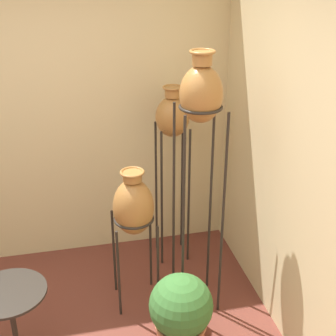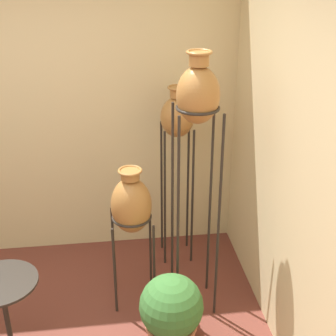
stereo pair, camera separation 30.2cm
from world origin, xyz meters
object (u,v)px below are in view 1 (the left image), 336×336
at_px(potted_plant, 181,312).
at_px(vase_stand_tall, 201,102).
at_px(vase_stand_medium, 172,121).
at_px(side_table, 12,314).
at_px(vase_stand_short, 133,208).

bearing_deg(potted_plant, vase_stand_tall, 62.22).
relative_size(vase_stand_tall, vase_stand_medium, 1.25).
bearing_deg(vase_stand_medium, side_table, -140.87).
bearing_deg(potted_plant, vase_stand_medium, 79.90).
bearing_deg(potted_plant, side_table, 177.42).
bearing_deg(vase_stand_tall, vase_stand_medium, 93.04).
distance_m(side_table, potted_plant, 1.12).
height_order(vase_stand_short, potted_plant, vase_stand_short).
xyz_separation_m(vase_stand_medium, vase_stand_short, (-0.42, -0.54, -0.46)).
height_order(vase_stand_medium, potted_plant, vase_stand_medium).
bearing_deg(side_table, potted_plant, -2.58).
height_order(side_table, potted_plant, side_table).
xyz_separation_m(vase_stand_short, potted_plant, (0.23, -0.56, -0.54)).
height_order(vase_stand_medium, vase_stand_short, vase_stand_medium).
distance_m(vase_stand_medium, potted_plant, 1.50).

